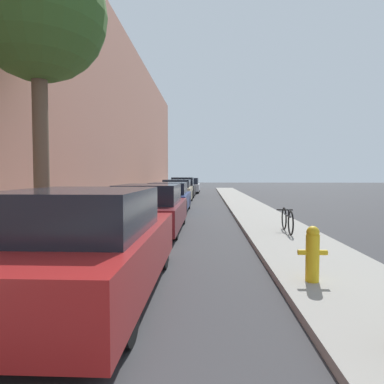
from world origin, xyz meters
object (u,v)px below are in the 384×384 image
parked_car_champagne (177,191)px  parked_car_silver (189,186)px  parked_car_navy (169,198)px  parked_car_black (183,188)px  fire_hydrant (313,253)px  street_tree_near (38,15)px  parked_car_red (86,246)px  parked_car_maroon (150,209)px  bicycle (287,220)px

parked_car_champagne → parked_car_silver: 11.31m
parked_car_navy → parked_car_silver: parked_car_silver is taller
parked_car_black → parked_car_champagne: bearing=-89.8°
fire_hydrant → parked_car_champagne: bearing=102.0°
parked_car_silver → street_tree_near: bearing=-94.1°
parked_car_red → fire_hydrant: (3.18, 0.39, -0.16)m
fire_hydrant → parked_car_silver: bearing=96.8°
parked_car_red → parked_car_champagne: size_ratio=1.10×
parked_car_red → parked_car_maroon: (-0.03, 5.47, -0.04)m
parked_car_red → parked_car_navy: parked_car_red is taller
parked_car_maroon → parked_car_champagne: 10.60m
parked_car_black → street_tree_near: street_tree_near is taller
parked_car_champagne → fire_hydrant: 16.03m
parked_car_navy → parked_car_champagne: 5.39m
parked_car_silver → bicycle: size_ratio=3.03×
parked_car_red → parked_car_champagne: 16.07m
fire_hydrant → parked_car_black: bearing=99.1°
parked_car_black → street_tree_near: 19.39m
parked_car_black → bicycle: size_ratio=2.82×
parked_car_maroon → parked_car_silver: size_ratio=0.96×
parked_car_champagne → parked_car_black: parked_car_black is taller
parked_car_champagne → parked_car_silver: bearing=89.4°
parked_car_silver → fire_hydrant: (3.21, -26.99, -0.13)m
parked_car_black → bicycle: parked_car_black is taller
parked_car_red → parked_car_maroon: 5.47m
parked_car_black → bicycle: bearing=-76.5°
parked_car_red → parked_car_silver: parked_car_red is taller
parked_car_black → parked_car_silver: (0.15, 6.07, -0.03)m
fire_hydrant → parked_car_maroon: bearing=122.3°
parked_car_red → parked_car_black: (-0.17, 21.31, -0.00)m
parked_car_navy → parked_car_silver: 16.70m
parked_car_champagne → fire_hydrant: size_ratio=4.97×
parked_car_silver → parked_car_navy: bearing=-90.1°
parked_car_champagne → street_tree_near: size_ratio=0.64×
parked_car_silver → parked_car_maroon: bearing=-90.0°
parked_car_black → parked_car_red: bearing=-89.5°
parked_car_maroon → parked_car_navy: parked_car_maroon is taller
parked_car_maroon → fire_hydrant: 6.01m
parked_car_maroon → fire_hydrant: size_ratio=5.54×
parked_car_red → parked_car_black: parked_car_black is taller
fire_hydrant → parked_car_navy: bearing=107.4°
parked_car_navy → street_tree_near: size_ratio=0.71×
bicycle → parked_car_navy: bearing=125.0°
street_tree_near → parked_car_silver: bearing=85.9°
parked_car_maroon → bicycle: parked_car_maroon is taller
parked_car_maroon → bicycle: 3.93m
parked_car_maroon → parked_car_black: 15.84m
parked_car_champagne → parked_car_silver: size_ratio=0.86×
parked_car_champagne → fire_hydrant: (3.33, -15.68, -0.13)m
bicycle → parked_car_black: bearing=105.7°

